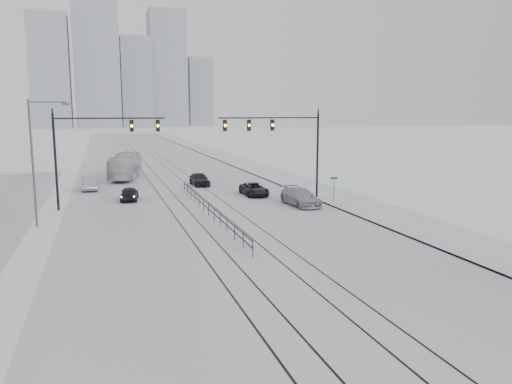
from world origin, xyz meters
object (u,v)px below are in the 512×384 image
Objects in this scene: sedan_nb_front at (254,189)px; sedan_nb_far at (199,179)px; sedan_sb_outer at (90,183)px; sedan_nb_right at (300,197)px; box_truck at (126,166)px; sedan_sb_inner at (129,194)px.

sedan_nb_front is 9.14m from sedan_nb_far.
sedan_sb_outer is 1.04× the size of sedan_nb_front.
sedan_nb_right is 0.47× the size of box_truck.
sedan_sb_outer is 23.06m from sedan_nb_right.
sedan_sb_outer is at bearing 75.90° from box_truck.
sedan_nb_far is at bearing 114.21° from sedan_nb_front.
sedan_sb_outer reaches higher than sedan_nb_far.
sedan_nb_right is at bearing 160.68° from sedan_sb_inner.
box_truck reaches higher than sedan_nb_right.
sedan_sb_inner is 0.85× the size of sedan_nb_front.
box_truck is at bearing 123.35° from sedan_nb_front.
sedan_sb_outer is 11.60m from sedan_nb_far.
sedan_nb_far reaches higher than sedan_nb_front.
sedan_sb_outer is at bearing 150.73° from sedan_nb_front.
sedan_nb_right is (14.15, -7.07, 0.10)m from sedan_sb_inner.
sedan_sb_inner is at bearing 175.61° from sedan_nb_front.
box_truck is (0.47, 16.14, 0.87)m from sedan_sb_inner.
sedan_nb_front is at bearing -68.14° from sedan_nb_far.
sedan_nb_right is at bearing -70.22° from sedan_nb_front.
box_truck is at bearing 128.26° from sedan_nb_far.
sedan_nb_front is at bearing 151.63° from sedan_sb_outer.
sedan_sb_inner is at bearing 99.78° from box_truck.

